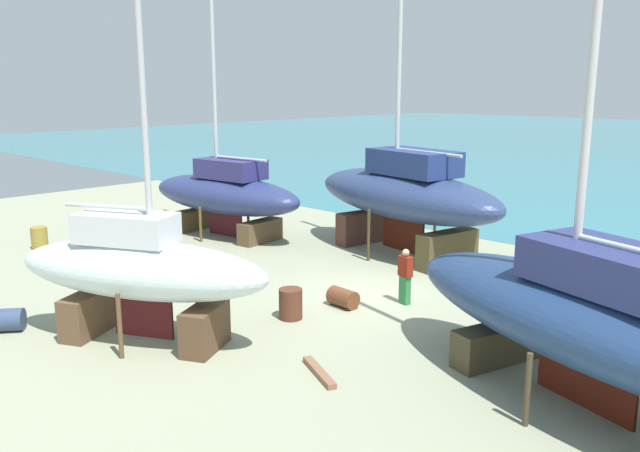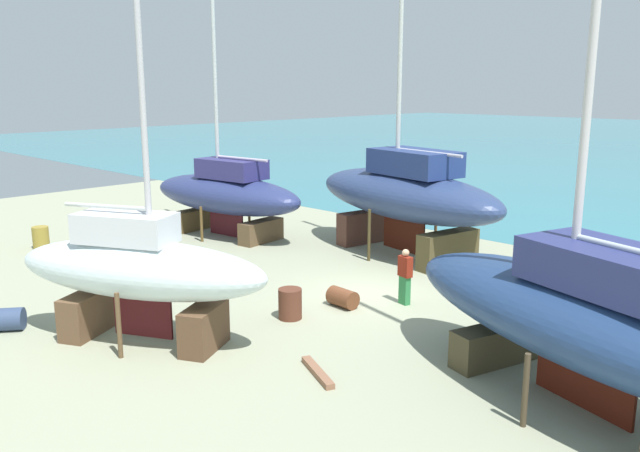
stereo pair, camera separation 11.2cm
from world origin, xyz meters
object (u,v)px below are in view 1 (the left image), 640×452
Objects in this scene: barrel_tipped_right at (291,304)px; barrel_tipped_center at (39,238)px; barrel_tipped_left at (343,298)px; sailboat_far_slipway at (405,194)px; sailboat_small_center at (593,318)px; barrel_rust_near at (6,320)px; sailboat_mid_port at (225,193)px; sailboat_large_starboard at (140,270)px; worker at (405,276)px.

barrel_tipped_center is at bearing -173.27° from barrel_tipped_right.
barrel_tipped_left is 1.03× the size of barrel_tipped_right.
barrel_tipped_left is (2.42, -6.29, -2.12)m from sailboat_far_slipway.
sailboat_far_slipway is at bearing 111.04° from barrel_tipped_left.
sailboat_small_center is 16.55× the size of barrel_rust_near.
sailboat_mid_port is 15.64× the size of barrel_tipped_left.
barrel_tipped_left is (1.91, 5.63, -1.67)m from sailboat_large_starboard.
barrel_tipped_right is (-1.60, -3.28, -0.46)m from worker.
barrel_tipped_left is 1.84m from barrel_tipped_right.
sailboat_far_slipway is at bearing -166.26° from sailboat_mid_port.
worker is at bearing 163.37° from sailboat_mid_port.
sailboat_small_center reaches higher than barrel_rust_near.
sailboat_small_center is at bearing -2.42° from sailboat_large_starboard.
sailboat_far_slipway is 15.49× the size of barrel_tipped_left.
barrel_rust_near reaches higher than barrel_tipped_left.
barrel_tipped_left is (-1.19, -1.49, -0.62)m from worker.
sailboat_far_slipway is at bearing 40.76° from barrel_tipped_center.
sailboat_small_center is at bearing 27.09° from barrel_rust_near.
worker is 15.58m from barrel_tipped_center.
barrel_tipped_right is at bearing 50.97° from barrel_rust_near.
sailboat_large_starboard is 4.39m from barrel_tipped_right.
sailboat_large_starboard reaches higher than barrel_rust_near.
sailboat_large_starboard is at bearing 42.29° from sailboat_small_center.
barrel_rust_near is at bearing -129.03° from barrel_tipped_right.
sailboat_far_slipway reaches higher than barrel_rust_near.
barrel_rust_near is at bearing -20.93° from worker.
sailboat_small_center is at bearing 4.58° from barrel_tipped_right.
barrel_rust_near is (-3.37, -2.19, -1.64)m from sailboat_large_starboard.
sailboat_large_starboard is 0.80× the size of sailboat_mid_port.
worker is 1.90× the size of barrel_tipped_left.
sailboat_large_starboard is 7.84m from worker.
worker reaches higher than barrel_tipped_left.
worker is 1.96× the size of barrel_tipped_right.
sailboat_large_starboard is at bearing -9.65° from worker.
barrel_tipped_right is at bearing 114.57° from sailboat_far_slipway.
sailboat_large_starboard is 10.67m from sailboat_small_center.
sailboat_mid_port reaches higher than barrel_tipped_center.
barrel_tipped_center is (-14.80, -4.84, -0.44)m from worker.
sailboat_mid_port is 7.80m from barrel_tipped_center.
sailboat_small_center reaches higher than worker.
sailboat_mid_port is 8.24× the size of worker.
sailboat_large_starboard reaches higher than barrel_tipped_right.
sailboat_mid_port is 11.44m from worker.
sailboat_mid_port is 12.31m from barrel_rust_near.
worker is 1.90× the size of barrel_rust_near.
worker is at bearing 39.13° from sailboat_large_starboard.
sailboat_small_center reaches higher than sailboat_large_starboard.
sailboat_far_slipway reaches higher than barrel_tipped_center.
barrel_tipped_left is at bearing 55.92° from barrel_rust_near.
sailboat_far_slipway is 1.24× the size of sailboat_large_starboard.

